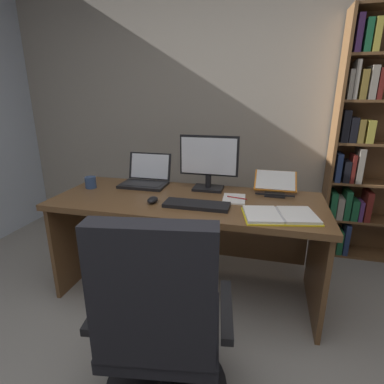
{
  "coord_description": "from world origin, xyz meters",
  "views": [
    {
      "loc": [
        0.32,
        -0.61,
        1.41
      ],
      "look_at": [
        -0.14,
        1.24,
        0.8
      ],
      "focal_mm": 28.19,
      "sensor_mm": 36.0,
      "label": 1
    }
  ],
  "objects_px": {
    "pen": "(237,198)",
    "desk": "(190,220)",
    "reading_stand_with_book": "(275,183)",
    "coffee_mug": "(91,182)",
    "open_binder": "(280,215)",
    "laptop": "(146,178)",
    "computer_mouse": "(153,200)",
    "notepad": "(234,199)",
    "bookshelf": "(369,148)",
    "office_chair": "(161,335)",
    "keyboard": "(197,205)",
    "monitor": "(209,163)"
  },
  "relations": [
    {
      "from": "computer_mouse",
      "to": "pen",
      "type": "xyz_separation_m",
      "value": [
        0.54,
        0.2,
        -0.01
      ]
    },
    {
      "from": "monitor",
      "to": "computer_mouse",
      "type": "distance_m",
      "value": 0.52
    },
    {
      "from": "laptop",
      "to": "monitor",
      "type": "bearing_deg",
      "value": -0.44
    },
    {
      "from": "desk",
      "to": "computer_mouse",
      "type": "xyz_separation_m",
      "value": [
        -0.2,
        -0.22,
        0.21
      ]
    },
    {
      "from": "desk",
      "to": "reading_stand_with_book",
      "type": "xyz_separation_m",
      "value": [
        0.59,
        0.21,
        0.26
      ]
    },
    {
      "from": "office_chair",
      "to": "open_binder",
      "type": "bearing_deg",
      "value": 47.06
    },
    {
      "from": "notepad",
      "to": "open_binder",
      "type": "bearing_deg",
      "value": -39.83
    },
    {
      "from": "laptop",
      "to": "reading_stand_with_book",
      "type": "xyz_separation_m",
      "value": [
        1.0,
        0.04,
        0.02
      ]
    },
    {
      "from": "bookshelf",
      "to": "coffee_mug",
      "type": "distance_m",
      "value": 2.31
    },
    {
      "from": "desk",
      "to": "coffee_mug",
      "type": "height_order",
      "value": "coffee_mug"
    },
    {
      "from": "reading_stand_with_book",
      "to": "coffee_mug",
      "type": "xyz_separation_m",
      "value": [
        -1.37,
        -0.23,
        -0.03
      ]
    },
    {
      "from": "reading_stand_with_book",
      "to": "pen",
      "type": "distance_m",
      "value": 0.34
    },
    {
      "from": "desk",
      "to": "laptop",
      "type": "height_order",
      "value": "laptop"
    },
    {
      "from": "open_binder",
      "to": "keyboard",
      "type": "bearing_deg",
      "value": 162.45
    },
    {
      "from": "computer_mouse",
      "to": "laptop",
      "type": "bearing_deg",
      "value": 118.34
    },
    {
      "from": "open_binder",
      "to": "coffee_mug",
      "type": "height_order",
      "value": "coffee_mug"
    },
    {
      "from": "computer_mouse",
      "to": "reading_stand_with_book",
      "type": "height_order",
      "value": "reading_stand_with_book"
    },
    {
      "from": "monitor",
      "to": "laptop",
      "type": "height_order",
      "value": "monitor"
    },
    {
      "from": "open_binder",
      "to": "coffee_mug",
      "type": "xyz_separation_m",
      "value": [
        -1.4,
        0.25,
        0.03
      ]
    },
    {
      "from": "laptop",
      "to": "pen",
      "type": "distance_m",
      "value": 0.77
    },
    {
      "from": "bookshelf",
      "to": "computer_mouse",
      "type": "xyz_separation_m",
      "value": [
        -1.55,
        -1.06,
        -0.24
      ]
    },
    {
      "from": "laptop",
      "to": "open_binder",
      "type": "bearing_deg",
      "value": -23.16
    },
    {
      "from": "bookshelf",
      "to": "monitor",
      "type": "relative_size",
      "value": 4.72
    },
    {
      "from": "reading_stand_with_book",
      "to": "open_binder",
      "type": "xyz_separation_m",
      "value": [
        0.03,
        -0.48,
        -0.06
      ]
    },
    {
      "from": "office_chair",
      "to": "laptop",
      "type": "relative_size",
      "value": 2.82
    },
    {
      "from": "reading_stand_with_book",
      "to": "open_binder",
      "type": "relative_size",
      "value": 0.64
    },
    {
      "from": "pen",
      "to": "coffee_mug",
      "type": "relative_size",
      "value": 1.6
    },
    {
      "from": "open_binder",
      "to": "notepad",
      "type": "distance_m",
      "value": 0.39
    },
    {
      "from": "bookshelf",
      "to": "open_binder",
      "type": "relative_size",
      "value": 4.42
    },
    {
      "from": "pen",
      "to": "monitor",
      "type": "bearing_deg",
      "value": 141.84
    },
    {
      "from": "keyboard",
      "to": "coffee_mug",
      "type": "height_order",
      "value": "coffee_mug"
    },
    {
      "from": "computer_mouse",
      "to": "notepad",
      "type": "height_order",
      "value": "computer_mouse"
    },
    {
      "from": "open_binder",
      "to": "pen",
      "type": "relative_size",
      "value": 3.33
    },
    {
      "from": "keyboard",
      "to": "computer_mouse",
      "type": "bearing_deg",
      "value": 180.0
    },
    {
      "from": "monitor",
      "to": "computer_mouse",
      "type": "bearing_deg",
      "value": -128.06
    },
    {
      "from": "keyboard",
      "to": "coffee_mug",
      "type": "xyz_separation_m",
      "value": [
        -0.88,
        0.2,
        0.03
      ]
    },
    {
      "from": "bookshelf",
      "to": "laptop",
      "type": "bearing_deg",
      "value": -158.98
    },
    {
      "from": "reading_stand_with_book",
      "to": "notepad",
      "type": "distance_m",
      "value": 0.36
    },
    {
      "from": "monitor",
      "to": "reading_stand_with_book",
      "type": "xyz_separation_m",
      "value": [
        0.49,
        0.04,
        -0.13
      ]
    },
    {
      "from": "bookshelf",
      "to": "open_binder",
      "type": "xyz_separation_m",
      "value": [
        -0.73,
        -1.11,
        -0.25
      ]
    },
    {
      "from": "coffee_mug",
      "to": "office_chair",
      "type": "bearing_deg",
      "value": -46.92
    },
    {
      "from": "bookshelf",
      "to": "reading_stand_with_book",
      "type": "distance_m",
      "value": 1.01
    },
    {
      "from": "notepad",
      "to": "laptop",
      "type": "bearing_deg",
      "value": 165.34
    },
    {
      "from": "open_binder",
      "to": "coffee_mug",
      "type": "relative_size",
      "value": 5.32
    },
    {
      "from": "laptop",
      "to": "reading_stand_with_book",
      "type": "distance_m",
      "value": 1.0
    },
    {
      "from": "keyboard",
      "to": "notepad",
      "type": "relative_size",
      "value": 2.0
    },
    {
      "from": "pen",
      "to": "desk",
      "type": "bearing_deg",
      "value": 176.21
    },
    {
      "from": "laptop",
      "to": "computer_mouse",
      "type": "xyz_separation_m",
      "value": [
        0.21,
        -0.39,
        -0.03
      ]
    },
    {
      "from": "computer_mouse",
      "to": "coffee_mug",
      "type": "distance_m",
      "value": 0.62
    },
    {
      "from": "office_chair",
      "to": "computer_mouse",
      "type": "height_order",
      "value": "office_chair"
    }
  ]
}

